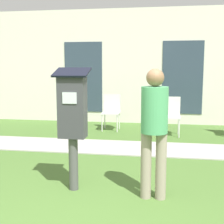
{
  "coord_description": "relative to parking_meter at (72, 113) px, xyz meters",
  "views": [
    {
      "loc": [
        0.89,
        -2.82,
        1.6
      ],
      "look_at": [
        0.27,
        0.92,
        1.05
      ],
      "focal_mm": 50.0,
      "sensor_mm": 36.0,
      "label": 1
    }
  ],
  "objects": [
    {
      "name": "sidewalk",
      "position": [
        0.24,
        2.19,
        -1.01
      ],
      "size": [
        12.0,
        1.1,
        0.02
      ],
      "color": "#A3A099",
      "rests_on": "ground"
    },
    {
      "name": "building_facade",
      "position": [
        0.24,
        5.14,
        0.58
      ],
      "size": [
        10.0,
        0.26,
        3.2
      ],
      "color": "silver",
      "rests_on": "ground"
    },
    {
      "name": "parking_meter",
      "position": [
        0.0,
        0.0,
        0.0
      ],
      "size": [
        0.44,
        0.31,
        1.59
      ],
      "color": "#4C4C4C",
      "rests_on": "ground"
    },
    {
      "name": "person_standing",
      "position": [
        1.04,
        -0.11,
        -0.09
      ],
      "size": [
        0.32,
        0.32,
        1.58
      ],
      "rotation": [
        0.0,
        0.0,
        -0.5
      ],
      "color": "gray",
      "rests_on": "ground"
    },
    {
      "name": "outdoor_chair_left",
      "position": [
        -0.16,
        3.97,
        -0.49
      ],
      "size": [
        0.44,
        0.44,
        0.9
      ],
      "rotation": [
        0.0,
        0.0,
        -0.21
      ],
      "color": "silver",
      "rests_on": "ground"
    },
    {
      "name": "outdoor_chair_middle",
      "position": [
        1.32,
        3.58,
        -0.49
      ],
      "size": [
        0.44,
        0.44,
        0.9
      ],
      "rotation": [
        0.0,
        0.0,
        0.4
      ],
      "color": "silver",
      "rests_on": "ground"
    }
  ]
}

